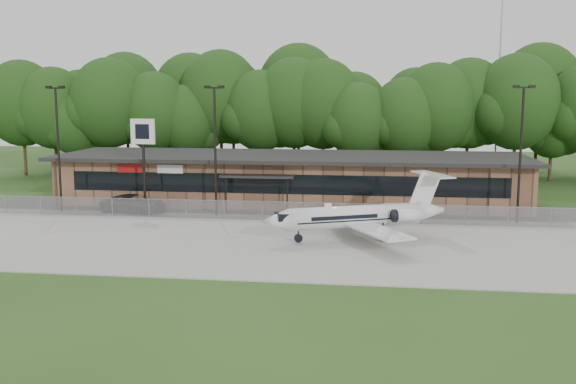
# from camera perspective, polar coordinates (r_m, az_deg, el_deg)

# --- Properties ---
(ground) EXTENTS (160.00, 160.00, 0.00)m
(ground) POSITION_cam_1_polar(r_m,az_deg,el_deg) (34.47, -4.87, -7.43)
(ground) COLOR #294719
(ground) RESTS_ON ground
(apron) EXTENTS (64.00, 18.00, 0.08)m
(apron) POSITION_cam_1_polar(r_m,az_deg,el_deg) (42.05, -2.53, -4.40)
(apron) COLOR #9E9B93
(apron) RESTS_ON ground
(parking_lot) EXTENTS (50.00, 9.00, 0.06)m
(parking_lot) POSITION_cam_1_polar(r_m,az_deg,el_deg) (53.18, -0.37, -1.64)
(parking_lot) COLOR #383835
(parking_lot) RESTS_ON ground
(terminal) EXTENTS (41.00, 11.65, 4.30)m
(terminal) POSITION_cam_1_polar(r_m,az_deg,el_deg) (57.21, 0.24, 1.26)
(terminal) COLOR #8A5F45
(terminal) RESTS_ON ground
(fence) EXTENTS (46.00, 0.04, 1.52)m
(fence) POSITION_cam_1_polar(r_m,az_deg,el_deg) (48.67, -1.10, -1.71)
(fence) COLOR gray
(fence) RESTS_ON ground
(treeline) EXTENTS (72.00, 12.00, 15.00)m
(treeline) POSITION_cam_1_polar(r_m,az_deg,el_deg) (74.71, 2.03, 7.08)
(treeline) COLOR #133510
(treeline) RESTS_ON ground
(radio_mast) EXTENTS (0.20, 0.20, 25.00)m
(radio_mast) POSITION_cam_1_polar(r_m,az_deg,el_deg) (81.73, 18.28, 10.30)
(radio_mast) COLOR gray
(radio_mast) RESTS_ON ground
(light_pole_left) EXTENTS (1.55, 0.30, 10.23)m
(light_pole_left) POSITION_cam_1_polar(r_m,az_deg,el_deg) (55.07, -19.78, 4.44)
(light_pole_left) COLOR black
(light_pole_left) RESTS_ON ground
(light_pole_mid) EXTENTS (1.55, 0.30, 10.23)m
(light_pole_mid) POSITION_cam_1_polar(r_m,az_deg,el_deg) (50.46, -6.50, 4.56)
(light_pole_mid) COLOR black
(light_pole_mid) RESTS_ON ground
(light_pole_right) EXTENTS (1.55, 0.30, 10.23)m
(light_pole_right) POSITION_cam_1_polar(r_m,az_deg,el_deg) (50.13, 20.01, 4.07)
(light_pole_right) COLOR black
(light_pole_right) RESTS_ON ground
(business_jet) EXTENTS (12.64, 11.28, 4.36)m
(business_jet) POSITION_cam_1_polar(r_m,az_deg,el_deg) (42.46, 6.47, -2.22)
(business_jet) COLOR silver
(business_jet) RESTS_ON ground
(suv) EXTENTS (5.66, 3.16, 1.50)m
(suv) POSITION_cam_1_polar(r_m,az_deg,el_deg) (53.61, -13.52, -1.02)
(suv) COLOR #313134
(suv) RESTS_ON ground
(pole_sign) EXTENTS (2.01, 0.39, 7.63)m
(pole_sign) POSITION_cam_1_polar(r_m,az_deg,el_deg) (52.51, -12.76, 4.41)
(pole_sign) COLOR black
(pole_sign) RESTS_ON ground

